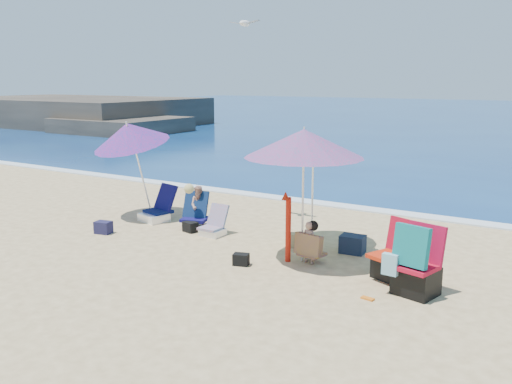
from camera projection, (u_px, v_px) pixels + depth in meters
The scene contains 20 objects.
ground at pixel (241, 263), 9.92m from camera, with size 120.00×120.00×0.00m.
foam at pixel (349, 207), 14.17m from camera, with size 120.00×0.50×0.04m.
headland at pixel (77, 116), 40.26m from camera, with size 20.50×11.50×2.60m.
umbrella_turquoise at pixel (304, 143), 9.63m from camera, with size 2.53×2.53×2.44m.
umbrella_striped at pixel (310, 145), 10.61m from camera, with size 2.22×2.22×2.29m.
umbrella_blue at pixel (129, 134), 12.78m from camera, with size 2.06×2.12×2.45m.
furled_umbrella at pixel (288, 223), 9.84m from camera, with size 0.17×0.24×1.32m.
chair_navy at pixel (158, 211), 12.87m from camera, with size 0.73×0.91×0.82m.
chair_rainbow at pixel (214, 227), 11.65m from camera, with size 0.50×0.58×0.64m.
camp_chair_left at pixel (394, 262), 9.05m from camera, with size 0.77×0.89×1.01m.
camp_chair_right at pixel (415, 269), 8.38m from camera, with size 0.84×0.79×1.14m.
person_center at pixel (310, 243), 9.82m from camera, with size 0.56×0.49×0.78m.
person_left at pixel (198, 206), 12.32m from camera, with size 0.73×0.76×1.02m.
bag_navy_a at pixel (103, 227), 11.79m from camera, with size 0.38×0.31×0.26m.
bag_black_a at pixel (190, 227), 11.91m from camera, with size 0.35×0.29×0.22m.
bag_tan at pixel (298, 240), 10.81m from camera, with size 0.37×0.31×0.27m.
bag_navy_b at pixel (353, 244), 10.46m from camera, with size 0.48×0.38×0.34m.
bag_black_b at pixel (241, 259), 9.78m from camera, with size 0.32×0.26×0.21m.
orange_item at pixel (368, 298), 8.27m from camera, with size 0.21×0.12×0.03m.
seagull at pixel (245, 23), 12.09m from camera, with size 0.77×0.36×0.14m.
Camera 1 is at (5.18, -7.92, 3.26)m, focal length 38.52 mm.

